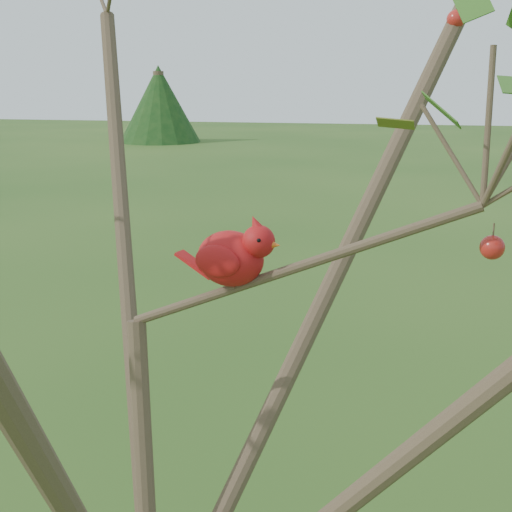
# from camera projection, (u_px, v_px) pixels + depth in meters

# --- Properties ---
(crabapple_tree) EXTENTS (2.35, 2.05, 2.95)m
(crabapple_tree) POSITION_uv_depth(u_px,v_px,m) (146.00, 249.00, 1.16)
(crabapple_tree) COLOR #3A2C1F
(crabapple_tree) RESTS_ON ground
(cardinal) EXTENTS (0.20, 0.12, 0.14)m
(cardinal) POSITION_uv_depth(u_px,v_px,m) (234.00, 256.00, 1.24)
(cardinal) COLOR red
(cardinal) RESTS_ON ground
(distant_trees) EXTENTS (35.93, 14.22, 3.38)m
(distant_trees) POSITION_uv_depth(u_px,v_px,m) (401.00, 107.00, 24.57)
(distant_trees) COLOR #3A2C1F
(distant_trees) RESTS_ON ground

